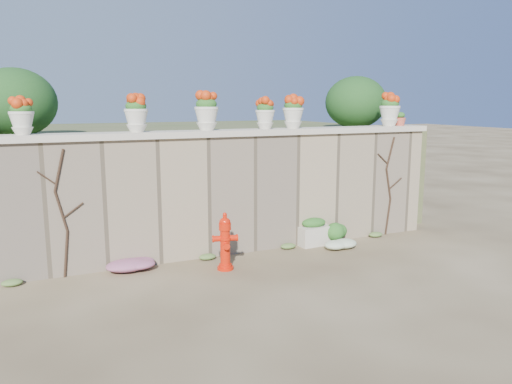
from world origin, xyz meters
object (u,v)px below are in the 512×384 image
planter_box (314,232)px  terracotta_pot (400,120)px  fire_hydrant (225,241)px  urn_pot_0 (22,116)px

planter_box → terracotta_pot: (2.06, 0.25, 1.99)m
fire_hydrant → urn_pot_0: urn_pot_0 is taller
fire_hydrant → terracotta_pot: (4.01, 0.87, 1.77)m
planter_box → urn_pot_0: size_ratio=1.17×
urn_pot_0 → terracotta_pot: urn_pot_0 is taller
terracotta_pot → urn_pot_0: bearing=180.0°
planter_box → terracotta_pot: 2.87m
fire_hydrant → terracotta_pot: bearing=24.7°
fire_hydrant → urn_pot_0: bearing=174.7°
urn_pot_0 → terracotta_pot: size_ratio=2.07×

